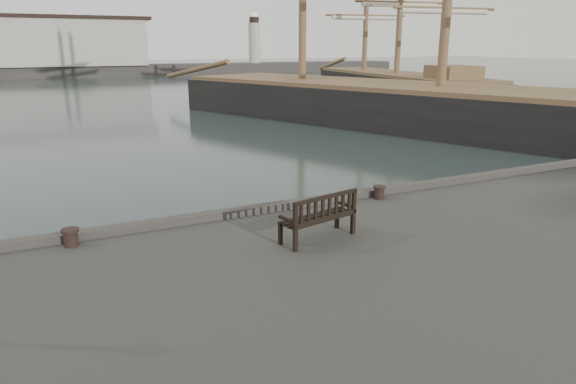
# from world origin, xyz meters

# --- Properties ---
(ground) EXTENTS (400.00, 400.00, 0.00)m
(ground) POSITION_xyz_m (0.00, 0.00, 0.00)
(ground) COLOR black
(ground) RESTS_ON ground
(breakwater) EXTENTS (140.00, 9.50, 12.20)m
(breakwater) POSITION_xyz_m (-4.56, 92.00, 4.30)
(breakwater) COLOR #383530
(breakwater) RESTS_ON ground
(bench) EXTENTS (1.84, 0.97, 1.01)m
(bench) POSITION_xyz_m (0.45, -2.43, 1.88)
(bench) COLOR black
(bench) RESTS_ON quay
(bollard_left) EXTENTS (0.40, 0.40, 0.38)m
(bollard_left) POSITION_xyz_m (-4.38, -0.50, 1.75)
(bollard_left) COLOR black
(bollard_left) RESTS_ON quay
(bollard_right) EXTENTS (0.40, 0.40, 0.36)m
(bollard_right) POSITION_xyz_m (3.43, -0.50, 1.74)
(bollard_right) COLOR black
(bollard_right) RESTS_ON quay
(tall_ship_main) EXTENTS (24.37, 44.30, 33.10)m
(tall_ship_main) POSITION_xyz_m (19.94, 15.57, 0.83)
(tall_ship_main) COLOR black
(tall_ship_main) RESTS_ON ground
(tall_ship_far) EXTENTS (10.99, 29.84, 25.04)m
(tall_ship_far) POSITION_xyz_m (29.94, 33.35, 0.83)
(tall_ship_far) COLOR black
(tall_ship_far) RESTS_ON ground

